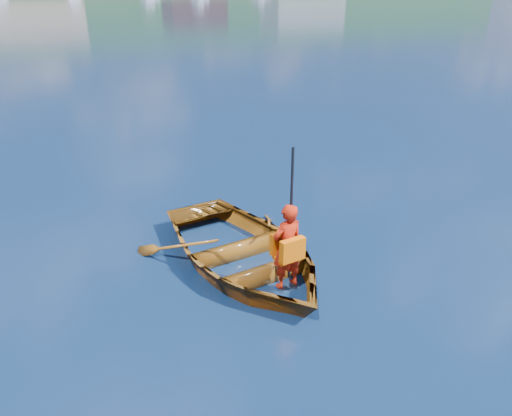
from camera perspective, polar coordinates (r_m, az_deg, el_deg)
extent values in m
plane|color=#0F1B3D|center=(7.90, 4.46, -4.21)|extent=(600.00, 600.00, 0.00)
imported|color=brown|center=(7.25, -1.54, -5.10)|extent=(2.98, 3.81, 0.72)
imported|color=red|center=(6.42, 3.58, -4.43)|extent=(0.47, 0.34, 1.18)
cube|color=#DB5D05|center=(6.33, 4.20, -4.80)|extent=(0.35, 0.15, 0.30)
cube|color=#DB5D05|center=(6.50, 2.98, -3.92)|extent=(0.35, 0.13, 0.30)
cube|color=#DB5D05|center=(6.50, 3.54, -5.74)|extent=(0.33, 0.26, 0.05)
cylinder|color=black|center=(6.45, 4.01, -0.91)|extent=(0.04, 0.04, 1.86)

